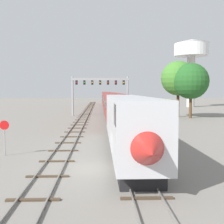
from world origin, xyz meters
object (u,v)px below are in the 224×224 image
passenger_train (110,102)px  water_tower (191,53)px  trackside_tree_left (191,81)px  signal_gantry (100,87)px  stop_sign (4,133)px  trackside_tree_mid (178,78)px

passenger_train → water_tower: (27.07, 26.43, 14.83)m
passenger_train → trackside_tree_left: 20.67m
passenger_train → signal_gantry: size_ratio=9.42×
passenger_train → trackside_tree_left: (15.13, -13.34, 4.49)m
passenger_train → stop_sign: size_ratio=39.58×
water_tower → trackside_tree_left: size_ratio=2.05×
water_tower → signal_gantry: bearing=-130.9°
signal_gantry → water_tower: size_ratio=0.56×
signal_gantry → trackside_tree_left: 18.39m
water_tower → stop_sign: water_tower is taller
passenger_train → trackside_tree_left: size_ratio=10.78×
passenger_train → signal_gantry: (-2.25, -7.43, 3.51)m
passenger_train → stop_sign: 47.55m
signal_gantry → trackside_tree_left: (17.38, -5.91, 0.98)m
trackside_tree_left → passenger_train: bearing=138.6°
stop_sign → trackside_tree_mid: trackside_tree_mid is taller
water_tower → trackside_tree_mid: size_ratio=1.94×
passenger_train → trackside_tree_mid: size_ratio=10.18×
passenger_train → signal_gantry: 8.52m
water_tower → passenger_train: bearing=-135.7°
trackside_tree_left → water_tower: bearing=73.3°
trackside_tree_mid → water_tower: bearing=69.8°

